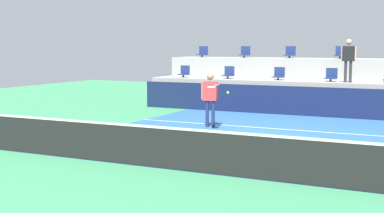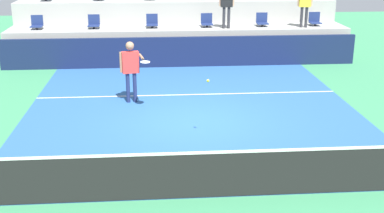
{
  "view_description": "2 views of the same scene",
  "coord_description": "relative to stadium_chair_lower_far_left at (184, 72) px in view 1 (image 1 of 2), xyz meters",
  "views": [
    {
      "loc": [
        5.3,
        -13.72,
        2.61
      ],
      "look_at": [
        -1.06,
        -0.75,
        0.97
      ],
      "focal_mm": 49.63,
      "sensor_mm": 36.0,
      "label": 1
    },
    {
      "loc": [
        -1.03,
        -12.07,
        4.45
      ],
      "look_at": [
        -0.17,
        -1.22,
        0.83
      ],
      "focal_mm": 46.97,
      "sensor_mm": 36.0,
      "label": 2
    }
  ],
  "objects": [
    {
      "name": "sponsor_backboard",
      "position": [
        5.36,
        -1.23,
        -0.91
      ],
      "size": [
        13.0,
        0.16,
        1.1
      ],
      "primitive_type": "cube",
      "color": "#141E42",
      "rests_on": "ground_plane"
    },
    {
      "name": "stadium_chair_upper_left",
      "position": [
        2.18,
        1.8,
        0.85
      ],
      "size": [
        0.44,
        0.4,
        0.52
      ],
      "color": "#2D2D33",
      "rests_on": "seating_tier_upper"
    },
    {
      "name": "spectator_leaning_on_rail",
      "position": [
        7.14,
        -0.38,
        0.76
      ],
      "size": [
        0.58,
        0.23,
        1.64
      ],
      "color": "#2D2D33",
      "rests_on": "seating_tier_lower"
    },
    {
      "name": "court_inner_paint",
      "position": [
        5.36,
        -6.23,
        -1.46
      ],
      "size": [
        9.0,
        10.0,
        0.01
      ],
      "primitive_type": "cube",
      "color": "#285693",
      "rests_on": "ground_plane"
    },
    {
      "name": "stadium_chair_lower_far_left",
      "position": [
        0.0,
        0.0,
        0.0
      ],
      "size": [
        0.44,
        0.4,
        0.52
      ],
      "color": "#2D2D33",
      "rests_on": "seating_tier_lower"
    },
    {
      "name": "stadium_chair_upper_far_left",
      "position": [
        0.06,
        1.8,
        0.85
      ],
      "size": [
        0.44,
        0.4,
        0.52
      ],
      "color": "#2D2D33",
      "rests_on": "seating_tier_upper"
    },
    {
      "name": "tennis_player",
      "position": [
        3.71,
        -5.44,
        -0.38
      ],
      "size": [
        0.89,
        1.19,
        1.76
      ],
      "color": "navy",
      "rests_on": "ground_plane"
    },
    {
      "name": "court_service_line",
      "position": [
        5.36,
        -4.83,
        -1.46
      ],
      "size": [
        9.0,
        0.06,
        0.0
      ],
      "primitive_type": "cube",
      "color": "white",
      "rests_on": "ground_plane"
    },
    {
      "name": "stadium_chair_upper_mid_left",
      "position": [
        4.27,
        1.8,
        0.85
      ],
      "size": [
        0.44,
        0.4,
        0.52
      ],
      "color": "#2D2D33",
      "rests_on": "seating_tier_upper"
    },
    {
      "name": "stadium_chair_lower_left",
      "position": [
        2.12,
        0.0,
        0.0
      ],
      "size": [
        0.44,
        0.4,
        0.52
      ],
      "color": "#2D2D33",
      "rests_on": "seating_tier_lower"
    },
    {
      "name": "seating_tier_lower",
      "position": [
        5.36,
        0.07,
        -0.84
      ],
      "size": [
        13.0,
        1.8,
        1.25
      ],
      "primitive_type": "cube",
      "color": "#9E9E99",
      "rests_on": "ground_plane"
    },
    {
      "name": "stadium_chair_lower_mid_left",
      "position": [
        4.33,
        0.0,
        0.0
      ],
      "size": [
        0.44,
        0.4,
        0.52
      ],
      "color": "#2D2D33",
      "rests_on": "seating_tier_lower"
    },
    {
      "name": "seating_tier_upper",
      "position": [
        5.36,
        1.87,
        -0.41
      ],
      "size": [
        13.0,
        1.8,
        2.1
      ],
      "primitive_type": "cube",
      "color": "#9E9E99",
      "rests_on": "ground_plane"
    },
    {
      "name": "tennis_ball",
      "position": [
        5.55,
        -8.46,
        -0.03
      ],
      "size": [
        0.07,
        0.07,
        0.07
      ],
      "color": "#CCE033"
    },
    {
      "name": "ground_plane",
      "position": [
        5.36,
        -7.23,
        -1.46
      ],
      "size": [
        40.0,
        40.0,
        0.0
      ],
      "primitive_type": "plane",
      "color": "#388456"
    },
    {
      "name": "tennis_net",
      "position": [
        5.36,
        -11.23,
        -0.97
      ],
      "size": [
        10.48,
        0.08,
        1.07
      ],
      "color": "black",
      "rests_on": "ground_plane"
    },
    {
      "name": "stadium_chair_upper_mid_right",
      "position": [
        6.43,
        1.8,
        0.85
      ],
      "size": [
        0.44,
        0.4,
        0.52
      ],
      "color": "#2D2D33",
      "rests_on": "seating_tier_upper"
    },
    {
      "name": "stadium_chair_lower_mid_right",
      "position": [
        6.44,
        0.0,
        0.0
      ],
      "size": [
        0.44,
        0.4,
        0.52
      ],
      "color": "#2D2D33",
      "rests_on": "seating_tier_lower"
    }
  ]
}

